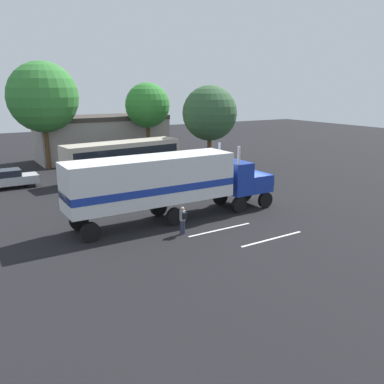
{
  "coord_description": "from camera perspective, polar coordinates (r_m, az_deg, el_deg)",
  "views": [
    {
      "loc": [
        -17.42,
        -22.2,
        8.18
      ],
      "look_at": [
        -4.62,
        -0.26,
        1.6
      ],
      "focal_mm": 37.79,
      "sensor_mm": 36.0,
      "label": 1
    }
  ],
  "objects": [
    {
      "name": "tree_left",
      "position": [
        46.37,
        -6.31,
        12.05
      ],
      "size": [
        4.97,
        4.97,
        8.75
      ],
      "color": "brown",
      "rests_on": "ground_plane"
    },
    {
      "name": "parked_bus",
      "position": [
        37.71,
        -9.75,
        4.98
      ],
      "size": [
        11.24,
        3.95,
        3.4
      ],
      "color": "#BFB29E",
      "rests_on": "ground_plane"
    },
    {
      "name": "ground_plane",
      "position": [
        29.38,
        7.56,
        -1.77
      ],
      "size": [
        120.0,
        120.0,
        0.0
      ],
      "primitive_type": "plane",
      "color": "black"
    },
    {
      "name": "building_backdrop",
      "position": [
        49.14,
        -12.53,
        7.8
      ],
      "size": [
        15.0,
        6.39,
        5.01
      ],
      "color": "#9E938C",
      "rests_on": "ground_plane"
    },
    {
      "name": "tree_center",
      "position": [
        41.54,
        2.52,
        11.03
      ],
      "size": [
        5.52,
        5.52,
        8.44
      ],
      "color": "brown",
      "rests_on": "ground_plane"
    },
    {
      "name": "parked_car",
      "position": [
        37.07,
        -24.37,
        1.74
      ],
      "size": [
        4.42,
        1.85,
        1.57
      ],
      "color": "#B7B7BC",
      "rests_on": "ground_plane"
    },
    {
      "name": "semi_truck",
      "position": [
        25.17,
        -3.49,
        1.51
      ],
      "size": [
        14.22,
        3.19,
        4.5
      ],
      "color": "#193399",
      "rests_on": "ground_plane"
    },
    {
      "name": "tree_right",
      "position": [
        43.94,
        -20.31,
        12.44
      ],
      "size": [
        7.0,
        7.0,
        10.76
      ],
      "color": "brown",
      "rests_on": "ground_plane"
    },
    {
      "name": "lane_stripe_mid",
      "position": [
        23.08,
        11.25,
        -6.51
      ],
      "size": [
        4.4,
        0.31,
        0.01
      ],
      "primitive_type": "cube",
      "rotation": [
        0.0,
        0.0,
        0.03
      ],
      "color": "silver",
      "rests_on": "ground_plane"
    },
    {
      "name": "person_bystander",
      "position": [
        23.1,
        -1.32,
        -3.87
      ],
      "size": [
        0.35,
        0.47,
        1.63
      ],
      "color": "#2D3347",
      "rests_on": "ground_plane"
    },
    {
      "name": "lane_stripe_near",
      "position": [
        24.11,
        3.99,
        -5.33
      ],
      "size": [
        4.4,
        0.31,
        0.01
      ],
      "primitive_type": "cube",
      "rotation": [
        0.0,
        0.0,
        0.03
      ],
      "color": "silver",
      "rests_on": "ground_plane"
    }
  ]
}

